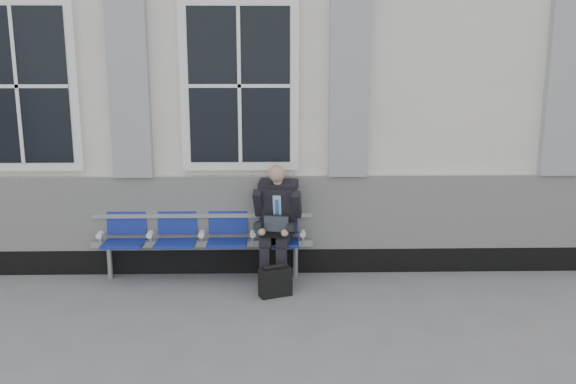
{
  "coord_description": "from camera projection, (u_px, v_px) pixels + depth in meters",
  "views": [
    {
      "loc": [
        0.73,
        -5.95,
        2.69
      ],
      "look_at": [
        0.89,
        0.9,
        1.13
      ],
      "focal_mm": 40.0,
      "sensor_mm": 36.0,
      "label": 1
    }
  ],
  "objects": [
    {
      "name": "businessman",
      "position": [
        277.0,
        218.0,
        7.39
      ],
      "size": [
        0.58,
        0.77,
        1.38
      ],
      "color": "black",
      "rests_on": "ground"
    },
    {
      "name": "station_building",
      "position": [
        221.0,
        79.0,
        9.27
      ],
      "size": [
        14.4,
        4.4,
        4.49
      ],
      "color": "silver",
      "rests_on": "ground"
    },
    {
      "name": "briefcase",
      "position": [
        275.0,
        282.0,
        7.04
      ],
      "size": [
        0.38,
        0.26,
        0.36
      ],
      "color": "black",
      "rests_on": "ground"
    },
    {
      "name": "bench",
      "position": [
        202.0,
        232.0,
        7.54
      ],
      "size": [
        2.6,
        0.47,
        0.91
      ],
      "color": "#9EA0A3",
      "rests_on": "ground"
    },
    {
      "name": "ground",
      "position": [
        201.0,
        323.0,
        6.38
      ],
      "size": [
        70.0,
        70.0,
        0.0
      ],
      "primitive_type": "plane",
      "color": "slate",
      "rests_on": "ground"
    }
  ]
}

